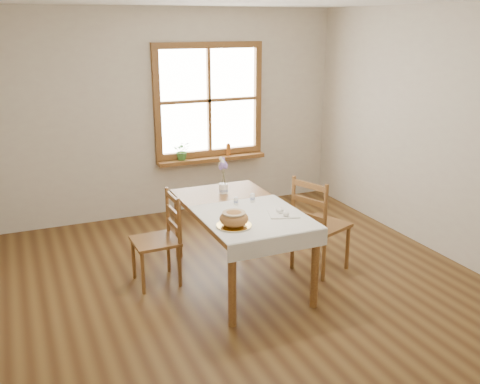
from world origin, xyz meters
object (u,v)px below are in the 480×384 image
object	(u,v)px
chair_left	(155,240)
bread_plate	(234,226)
chair_right	(321,223)
flower_vase	(223,189)
dining_table	(240,216)

from	to	relation	value
chair_left	bread_plate	size ratio (longest dim) A/B	3.07
chair_right	flower_vase	xyz separation A→B (m)	(-0.83, 0.54, 0.31)
bread_plate	chair_right	bearing A→B (deg)	18.49
chair_left	flower_vase	xyz separation A→B (m)	(0.77, 0.18, 0.35)
dining_table	chair_left	size ratio (longest dim) A/B	1.80
bread_plate	flower_vase	world-z (taller)	flower_vase
chair_right	bread_plate	world-z (taller)	chair_right
chair_right	bread_plate	bearing A→B (deg)	87.71
chair_right	bread_plate	size ratio (longest dim) A/B	3.41
dining_table	chair_left	world-z (taller)	chair_left
dining_table	flower_vase	bearing A→B (deg)	88.49
flower_vase	bread_plate	bearing A→B (deg)	-106.40
flower_vase	dining_table	bearing A→B (deg)	-91.51
bread_plate	flower_vase	size ratio (longest dim) A/B	3.01
dining_table	bread_plate	distance (m)	0.54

